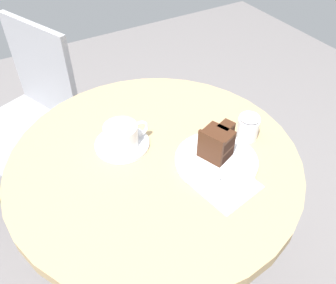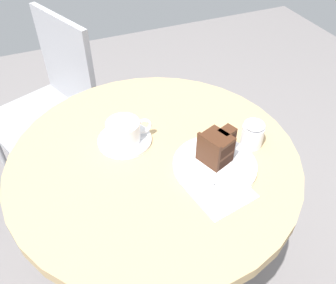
{
  "view_description": "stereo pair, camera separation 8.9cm",
  "coord_description": "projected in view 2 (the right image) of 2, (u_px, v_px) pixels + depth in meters",
  "views": [
    {
      "loc": [
        -0.3,
        -0.58,
        1.38
      ],
      "look_at": [
        0.04,
        -0.01,
        0.77
      ],
      "focal_mm": 38.0,
      "sensor_mm": 36.0,
      "label": 1
    },
    {
      "loc": [
        -0.22,
        -0.62,
        1.38
      ],
      "look_at": [
        0.04,
        -0.01,
        0.77
      ],
      "focal_mm": 38.0,
      "sensor_mm": 36.0,
      "label": 2
    }
  ],
  "objects": [
    {
      "name": "cafe_table",
      "position": [
        155.0,
        187.0,
        1.0
      ],
      "size": [
        0.75,
        0.75,
        0.73
      ],
      "color": "tan",
      "rests_on": "ground"
    },
    {
      "name": "saucer",
      "position": [
        125.0,
        140.0,
        0.95
      ],
      "size": [
        0.14,
        0.14,
        0.01
      ],
      "color": "white",
      "rests_on": "cafe_table"
    },
    {
      "name": "coffee_cup",
      "position": [
        124.0,
        131.0,
        0.92
      ],
      "size": [
        0.12,
        0.09,
        0.06
      ],
      "color": "white",
      "rests_on": "saucer"
    },
    {
      "name": "teaspoon",
      "position": [
        126.0,
        149.0,
        0.92
      ],
      "size": [
        0.09,
        0.04,
        0.0
      ],
      "rotation": [
        0.0,
        0.0,
        3.45
      ],
      "color": "silver",
      "rests_on": "saucer"
    },
    {
      "name": "cake_plate",
      "position": [
        215.0,
        165.0,
        0.88
      ],
      "size": [
        0.21,
        0.21,
        0.01
      ],
      "color": "white",
      "rests_on": "cafe_table"
    },
    {
      "name": "cake_slice",
      "position": [
        217.0,
        147.0,
        0.86
      ],
      "size": [
        0.1,
        0.09,
        0.08
      ],
      "rotation": [
        0.0,
        0.0,
        0.36
      ],
      "color": "black",
      "rests_on": "cake_plate"
    },
    {
      "name": "fork",
      "position": [
        219.0,
        180.0,
        0.83
      ],
      "size": [
        0.15,
        0.07,
        0.0
      ],
      "rotation": [
        0.0,
        0.0,
        3.54
      ],
      "color": "silver",
      "rests_on": "cake_plate"
    },
    {
      "name": "napkin",
      "position": [
        217.0,
        188.0,
        0.83
      ],
      "size": [
        0.15,
        0.17,
        0.0
      ],
      "rotation": [
        0.0,
        0.0,
        1.75
      ],
      "color": "silver",
      "rests_on": "cafe_table"
    },
    {
      "name": "cafe_chair",
      "position": [
        54.0,
        99.0,
        1.5
      ],
      "size": [
        0.5,
        0.5,
        0.83
      ],
      "rotation": [
        0.0,
        0.0,
        5.11
      ],
      "color": "#9E9EA3",
      "rests_on": "ground"
    },
    {
      "name": "sugar_pot",
      "position": [
        253.0,
        133.0,
        0.92
      ],
      "size": [
        0.06,
        0.06,
        0.08
      ],
      "color": "white",
      "rests_on": "cafe_table"
    }
  ]
}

